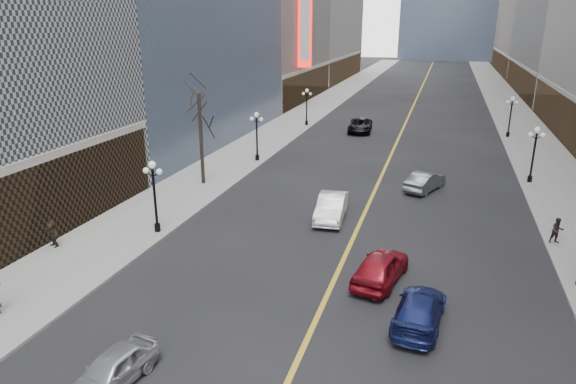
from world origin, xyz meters
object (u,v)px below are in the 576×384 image
Objects in this scene: streetlamp_west_2 at (257,131)px; car_sb_far at (425,181)px; car_nb_far at (360,125)px; streetlamp_east_3 at (511,112)px; streetlamp_west_3 at (307,103)px; car_nb_near at (112,370)px; car_sb_near at (419,310)px; streetlamp_east_2 at (534,149)px; car_nb_mid at (331,207)px; car_sb_mid at (381,267)px; streetlamp_west_1 at (154,189)px.

streetlamp_west_2 is 1.00× the size of car_sb_far.
car_nb_far is 22.33m from car_sb_far.
streetlamp_east_3 and streetlamp_west_3 have the same top height.
car_sb_near reaches higher than car_nb_near.
streetlamp_east_2 reaches higher than car_nb_far.
streetlamp_west_2 is at bearing -90.00° from streetlamp_west_3.
car_nb_near is at bearing -96.56° from car_nb_far.
car_nb_mid reaches higher than car_sb_far.
streetlamp_east_3 is 29.68m from streetlamp_west_2.
streetlamp_east_2 is 29.68m from streetlamp_west_3.
car_nb_near is at bearing 40.56° from car_sb_near.
car_sb_far is at bearing -15.50° from streetlamp_west_2.
car_sb_near is (10.37, 7.30, 0.03)m from car_nb_near.
streetlamp_east_2 is 18.65m from car_nb_mid.
car_sb_far is (1.45, 15.93, -0.07)m from car_sb_mid.
car_sb_near is (16.15, -23.61, -2.21)m from streetlamp_west_2.
streetlamp_west_2 is 0.79× the size of car_nb_far.
streetlamp_east_3 is 1.17× the size of car_nb_near.
car_sb_far is at bearing -55.20° from streetlamp_west_3.
car_sb_far is (15.50, -22.30, -2.16)m from streetlamp_west_3.
car_sb_near is (16.15, -5.61, -2.21)m from streetlamp_west_1.
car_sb_near is at bearing -68.78° from streetlamp_west_3.
car_nb_mid is (9.80, 5.63, -2.08)m from streetlamp_west_1.
car_sb_far is (15.50, -4.30, -2.16)m from streetlamp_west_2.
car_nb_mid is (9.80, -30.37, -2.08)m from streetlamp_west_3.
car_nb_far is (7.04, 16.37, -2.11)m from streetlamp_west_2.
streetlamp_west_1 is 0.91× the size of car_nb_mid.
car_nb_far reaches higher than car_nb_near.
streetlamp_east_3 is 0.94× the size of car_sb_near.
car_sb_far is at bearing -72.78° from car_nb_far.
streetlamp_west_2 reaches higher than car_sb_far.
streetlamp_west_1 is 1.17× the size of car_nb_near.
streetlamp_east_3 reaches higher than car_nb_far.
car_sb_far is at bearing -84.00° from car_sb_mid.
car_nb_near is 0.78× the size of car_nb_mid.
car_nb_near is 0.86× the size of car_sb_far.
car_sb_mid is at bearing -69.82° from streetlamp_west_3.
streetlamp_east_3 is 52.10m from car_nb_near.
car_nb_near is 18.98m from car_nb_mid.
streetlamp_east_2 and streetlamp_east_3 have the same top height.
streetlamp_east_2 is at bearing -102.09° from car_sb_near.
streetlamp_east_3 is 1.00× the size of streetlamp_west_2.
streetlamp_west_1 is at bearing -123.25° from streetlamp_east_3.
car_nb_mid is 12.91m from car_sb_near.
streetlamp_east_3 is 1.00× the size of streetlamp_west_3.
car_nb_far is 1.19× the size of car_sb_near.
streetlamp_east_2 is at bearing -37.33° from streetlamp_west_3.
streetlamp_east_2 is at bearing -90.00° from streetlamp_east_3.
car_sb_mid is at bearing -115.27° from streetlamp_east_2.
streetlamp_west_1 is 36.00m from streetlamp_west_3.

